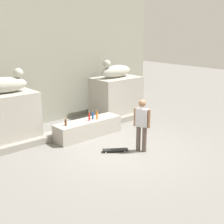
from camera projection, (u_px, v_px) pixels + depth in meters
The scene contains 14 objects.
ground_plane at pixel (122, 151), 9.81m from camera, with size 40.00×40.00×0.00m, color slate.
facade_wall at pixel (45, 39), 12.22m from camera, with size 10.71×0.60×6.66m, color gray.
pedestal_left at pixel (5, 119), 10.24m from camera, with size 2.02×1.34×1.72m, color #A39E93.
pedestal_right at pixel (116, 97), 13.37m from camera, with size 2.02×1.34×1.72m, color #A39E93.
statue_reclining_left at pixel (3, 85), 9.96m from camera, with size 1.66×0.79×0.78m.
statue_reclining_right at pixel (116, 71), 13.04m from camera, with size 1.63×0.66×0.78m.
ledge_block at pixel (88, 128), 11.04m from camera, with size 2.54×0.70×0.60m, color #A39E93.
skater at pixel (142, 123), 9.56m from camera, with size 0.33×0.50×1.67m.
skateboard at pixel (115, 150), 9.72m from camera, with size 0.77×0.62×0.08m.
bottle_orange at pixel (97, 115), 11.06m from camera, with size 0.07×0.07×0.32m.
bottle_brown at pixel (66, 123), 10.33m from camera, with size 0.07×0.07×0.27m.
bottle_red at pixel (89, 117), 10.90m from camera, with size 0.06×0.06×0.32m.
bottle_blue at pixel (93, 115), 11.11m from camera, with size 0.06×0.06×0.30m.
stair_step at pixel (79, 129), 11.51m from camera, with size 6.95×0.50×0.22m, color gray.
Camera 1 is at (-6.24, -6.66, 3.81)m, focal length 49.60 mm.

